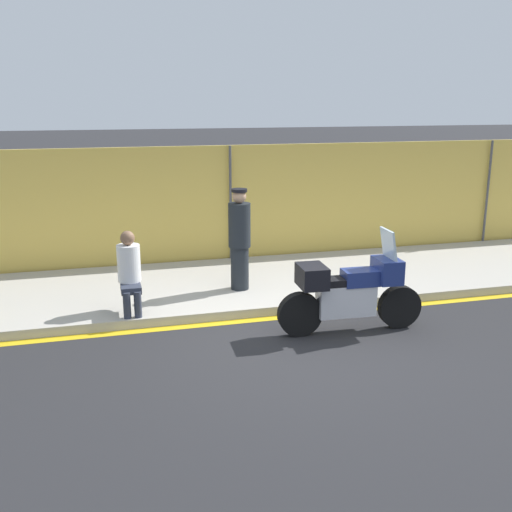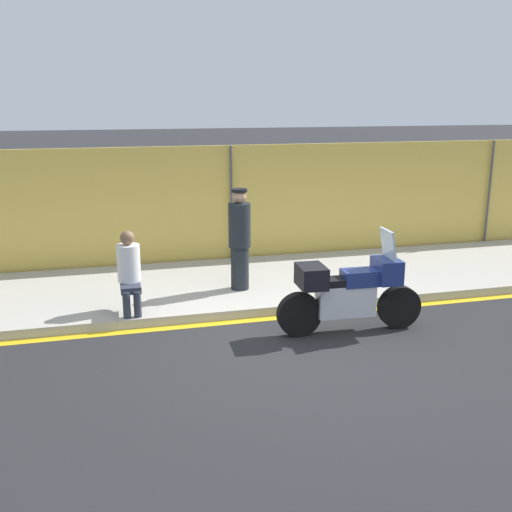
{
  "view_description": "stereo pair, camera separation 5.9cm",
  "coord_description": "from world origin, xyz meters",
  "views": [
    {
      "loc": [
        -2.49,
        -7.11,
        3.2
      ],
      "look_at": [
        -0.1,
        1.82,
        0.77
      ],
      "focal_mm": 42.0,
      "sensor_mm": 36.0,
      "label": 1
    },
    {
      "loc": [
        -2.44,
        -7.12,
        3.2
      ],
      "look_at": [
        -0.1,
        1.82,
        0.77
      ],
      "focal_mm": 42.0,
      "sensor_mm": 36.0,
      "label": 2
    }
  ],
  "objects": [
    {
      "name": "motorcycle",
      "position": [
        0.84,
        0.24,
        0.59
      ],
      "size": [
        2.11,
        0.56,
        1.46
      ],
      "rotation": [
        0.0,
        0.0,
        -0.05
      ],
      "color": "black",
      "rests_on": "ground_plane"
    },
    {
      "name": "person_seated_on_curb",
      "position": [
        -2.1,
        1.53,
        0.8
      ],
      "size": [
        0.34,
        0.61,
        1.2
      ],
      "color": "#2D3342",
      "rests_on": "sidewalk"
    },
    {
      "name": "sidewalk",
      "position": [
        0.0,
        2.6,
        0.07
      ],
      "size": [
        42.61,
        3.0,
        0.14
      ],
      "color": "#ADA89E",
      "rests_on": "ground_plane"
    },
    {
      "name": "officer_standing",
      "position": [
        -0.29,
        2.13,
        1.0
      ],
      "size": [
        0.36,
        0.36,
        1.67
      ],
      "color": "#1E2328",
      "rests_on": "sidewalk"
    },
    {
      "name": "curb_paint_stripe",
      "position": [
        0.0,
        1.01,
        0.0
      ],
      "size": [
        42.61,
        0.18,
        0.01
      ],
      "color": "gold",
      "rests_on": "ground_plane"
    },
    {
      "name": "storefront_fence",
      "position": [
        -0.0,
        4.19,
        1.17
      ],
      "size": [
        40.48,
        0.17,
        2.35
      ],
      "color": "gold",
      "rests_on": "ground_plane"
    },
    {
      "name": "ground_plane",
      "position": [
        0.0,
        0.0,
        0.0
      ],
      "size": [
        120.0,
        120.0,
        0.0
      ],
      "primitive_type": "plane",
      "color": "#262628"
    }
  ]
}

